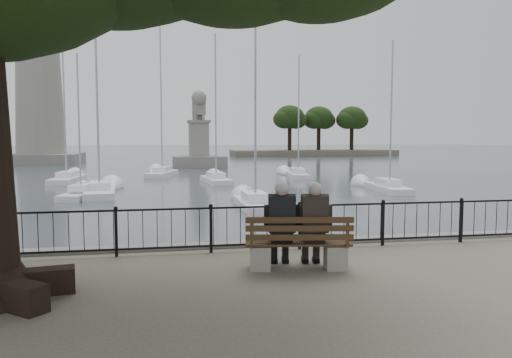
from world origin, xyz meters
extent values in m
cube|color=slate|center=(0.00, 3.00, -0.50)|extent=(200.00, 0.40, 1.20)
plane|color=#303D45|center=(0.00, 103.00, -1.00)|extent=(260.00, 260.00, 0.00)
cube|color=black|center=(0.00, 2.50, 0.98)|extent=(22.00, 0.04, 0.04)
cube|color=black|center=(0.00, 2.50, 0.15)|extent=(22.00, 0.04, 0.04)
cube|color=gray|center=(-0.20, 0.98, 0.23)|extent=(0.47, 0.56, 0.46)
cube|color=gray|center=(1.23, 0.75, 0.23)|extent=(0.47, 0.56, 0.46)
cube|color=#332212|center=(0.52, 0.87, 0.50)|extent=(2.07, 0.88, 0.04)
cube|color=#332212|center=(0.47, 0.57, 0.84)|extent=(1.99, 0.37, 0.45)
cube|color=black|center=(0.20, 0.93, 0.64)|extent=(0.45, 0.40, 0.27)
cube|color=black|center=(0.18, 0.81, 1.06)|extent=(0.53, 0.34, 0.67)
sphere|color=tan|center=(0.19, 0.85, 1.53)|extent=(0.26, 0.26, 0.26)
ellipsoid|color=#A6A3A3|center=(0.19, 0.82, 1.57)|extent=(0.27, 0.27, 0.23)
cube|color=black|center=(0.26, 1.25, 0.25)|extent=(0.43, 0.54, 0.50)
cube|color=black|center=(0.82, 0.83, 0.64)|extent=(0.45, 0.40, 0.27)
cube|color=black|center=(0.80, 0.71, 1.06)|extent=(0.53, 0.34, 0.67)
sphere|color=tan|center=(0.80, 0.75, 1.53)|extent=(0.26, 0.26, 0.26)
ellipsoid|color=#A6A3A3|center=(0.80, 0.72, 1.57)|extent=(0.27, 0.27, 0.23)
cube|color=black|center=(0.87, 1.15, 0.25)|extent=(0.43, 0.54, 0.50)
cube|color=slate|center=(-18.00, 62.00, -0.40)|extent=(9.86, 9.86, 1.40)
cone|color=gray|center=(-18.00, 62.00, 11.84)|extent=(6.31, 6.31, 23.67)
cube|color=slate|center=(2.00, 50.00, -0.40)|extent=(6.01, 6.01, 1.40)
cube|color=gray|center=(2.00, 50.00, 2.10)|extent=(2.20, 2.60, 4.01)
cube|color=slate|center=(2.00, 50.00, 4.26)|extent=(2.60, 3.00, 0.30)
cube|color=gray|center=(2.00, 50.30, 5.11)|extent=(1.30, 2.20, 1.40)
cube|color=gray|center=(2.00, 49.30, 5.81)|extent=(1.50, 1.00, 1.60)
sphere|color=gray|center=(2.00, 48.90, 6.91)|extent=(1.70, 1.70, 1.70)
cube|color=white|center=(-6.70, 21.74, -0.90)|extent=(2.21, 4.77, 0.51)
cube|color=white|center=(-6.70, 21.74, -0.40)|extent=(1.31, 2.03, 0.38)
cylinder|color=#A9A9B4|center=(-6.70, 21.48, 3.30)|extent=(0.10, 0.10, 7.80)
cube|color=white|center=(-5.78, 22.63, -0.90)|extent=(2.16, 6.09, 0.66)
cube|color=white|center=(-5.78, 22.63, -0.40)|extent=(1.42, 2.53, 0.50)
cylinder|color=#A9A9B4|center=(-5.78, 22.30, 5.10)|extent=(0.13, 0.13, 11.40)
cube|color=white|center=(2.36, 15.73, -0.90)|extent=(1.45, 5.07, 0.56)
cube|color=white|center=(2.36, 15.73, -0.40)|extent=(1.05, 2.07, 0.42)
cylinder|color=#A9A9B4|center=(2.36, 15.45, 4.27)|extent=(0.11, 0.11, 9.73)
cube|color=white|center=(12.19, 21.72, -0.90)|extent=(1.94, 5.47, 0.60)
cube|color=white|center=(12.19, 21.72, -0.40)|extent=(1.28, 2.27, 0.45)
cylinder|color=#A9A9B4|center=(12.19, 21.42, 3.97)|extent=(0.12, 0.12, 9.14)
cube|color=white|center=(-9.37, 32.20, -0.90)|extent=(2.05, 5.91, 0.65)
cube|color=white|center=(-9.37, 32.20, -0.40)|extent=(1.36, 2.45, 0.48)
cylinder|color=#A9A9B4|center=(-9.37, 31.88, 5.46)|extent=(0.13, 0.13, 12.13)
cube|color=white|center=(1.88, 29.68, -0.90)|extent=(2.06, 5.54, 0.60)
cube|color=white|center=(1.88, 29.68, -0.40)|extent=(1.33, 2.31, 0.45)
cylinder|color=#A9A9B4|center=(1.88, 29.38, 4.79)|extent=(0.12, 0.12, 10.79)
cube|color=white|center=(9.41, 33.66, -0.90)|extent=(2.08, 5.43, 0.59)
cube|color=white|center=(9.41, 33.66, -0.40)|extent=(1.32, 2.27, 0.44)
cylinder|color=#A9A9B4|center=(9.41, 33.37, 4.41)|extent=(0.12, 0.12, 10.02)
cube|color=white|center=(-2.17, 37.03, -0.90)|extent=(3.04, 6.03, 0.65)
cube|color=white|center=(-2.17, 37.03, -0.40)|extent=(1.75, 2.59, 0.48)
cylinder|color=#A9A9B4|center=(-2.17, 36.70, 6.23)|extent=(0.13, 0.13, 13.65)
cube|color=#565247|center=(25.00, 80.00, -0.50)|extent=(30.00, 8.00, 1.20)
cylinder|color=black|center=(20.00, 78.00, 2.00)|extent=(0.70, 0.70, 4.00)
ellipsoid|color=black|center=(20.00, 78.00, 6.00)|extent=(5.20, 5.20, 4.16)
cylinder|color=black|center=(26.00, 80.00, 2.00)|extent=(0.70, 0.70, 4.00)
ellipsoid|color=black|center=(26.00, 80.00, 6.00)|extent=(5.20, 5.20, 4.16)
cylinder|color=black|center=(32.00, 79.00, 2.00)|extent=(0.70, 0.70, 4.00)
ellipsoid|color=black|center=(32.00, 79.00, 6.00)|extent=(5.20, 5.20, 4.16)
camera|label=1|loc=(-1.98, -8.23, 2.53)|focal=35.00mm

